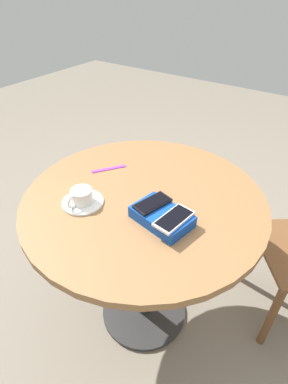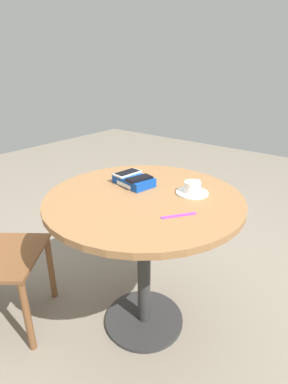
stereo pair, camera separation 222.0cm
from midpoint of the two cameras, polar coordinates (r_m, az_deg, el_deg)
ground_plane at (r=1.44m, az=-2.00°, el=-59.31°), size 8.00×8.00×0.00m
round_table at (r=0.81m, az=-3.04°, el=-53.24°), size 0.94×0.94×0.78m
phone_box at (r=0.71m, az=-8.11°, el=-37.99°), size 0.22×0.17×0.04m
phone_white at (r=0.71m, az=-11.07°, el=-33.70°), size 0.09×0.15×0.01m
phone_black at (r=0.66m, az=-5.64°, el=-40.15°), size 0.10×0.15×0.01m
saucer at (r=0.70m, az=24.60°, el=-45.18°), size 0.16×0.16×0.01m
coffee_cup at (r=0.68m, az=25.29°, el=-43.92°), size 0.08×0.11×0.05m
lanyard_strap at (r=0.65m, az=26.30°, el=-65.91°), size 0.10×0.14×0.00m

